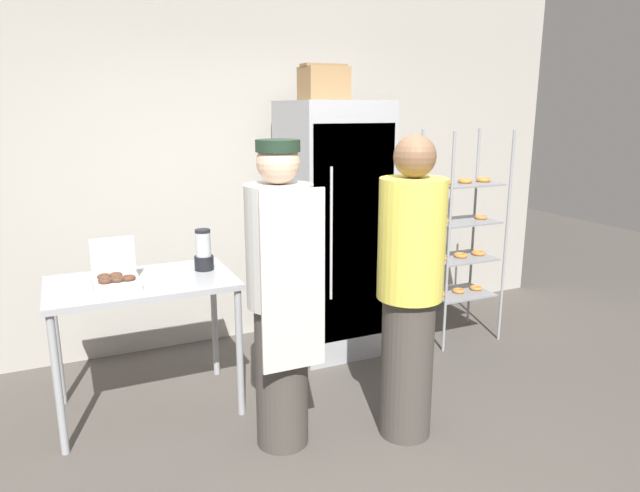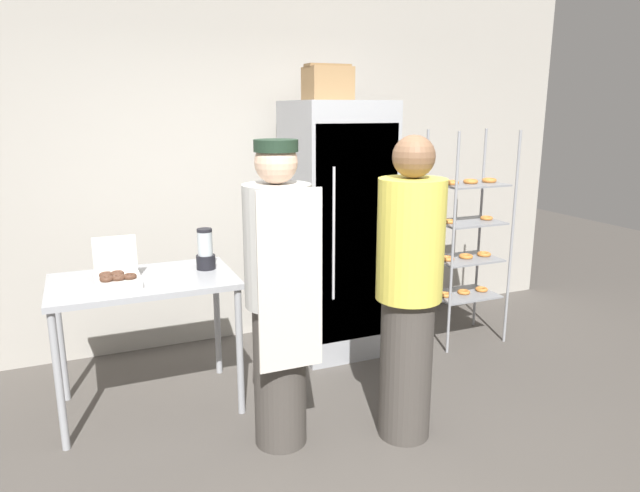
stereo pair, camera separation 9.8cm
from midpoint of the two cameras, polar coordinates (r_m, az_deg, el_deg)
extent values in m
plane|color=#4C4742|center=(3.23, 4.43, -22.65)|extent=(14.00, 14.00, 0.00)
cube|color=#ADA89E|center=(4.75, -8.00, 8.21)|extent=(6.40, 0.12, 2.94)
cube|color=#9EA0A5|center=(4.50, 2.21, 1.72)|extent=(0.71, 0.74, 1.96)
cube|color=gray|center=(4.18, 4.31, 1.04)|extent=(0.65, 0.02, 1.61)
cylinder|color=silver|center=(4.06, 2.06, 1.13)|extent=(0.02, 0.02, 0.97)
cylinder|color=#93969B|center=(4.50, 13.75, -0.09)|extent=(0.02, 0.02, 1.74)
cylinder|color=#93969B|center=(4.86, 19.18, 0.53)|extent=(0.02, 0.02, 1.74)
cylinder|color=#93969B|center=(4.82, 10.90, 0.96)|extent=(0.02, 0.02, 1.74)
cylinder|color=#93969B|center=(5.16, 16.19, 1.48)|extent=(0.02, 0.02, 1.74)
cube|color=gray|center=(4.96, 14.71, -4.70)|extent=(0.53, 0.37, 0.01)
torus|color=orange|center=(4.84, 12.99, -4.77)|extent=(0.10, 0.10, 0.03)
torus|color=orange|center=(4.95, 14.73, -4.47)|extent=(0.10, 0.10, 0.03)
torus|color=orange|center=(5.06, 16.39, -4.18)|extent=(0.10, 0.10, 0.03)
cube|color=gray|center=(4.87, 14.93, -1.25)|extent=(0.53, 0.37, 0.01)
torus|color=orange|center=(4.76, 13.19, -1.23)|extent=(0.11, 0.11, 0.03)
torus|color=orange|center=(4.86, 14.95, -1.00)|extent=(0.11, 0.11, 0.03)
torus|color=orange|center=(4.98, 16.62, -0.78)|extent=(0.11, 0.11, 0.03)
cube|color=gray|center=(4.80, 15.15, 2.31)|extent=(0.53, 0.37, 0.01)
torus|color=orange|center=(4.69, 13.39, 2.41)|extent=(0.10, 0.10, 0.03)
torus|color=orange|center=(4.91, 16.87, 2.70)|extent=(0.10, 0.10, 0.03)
cube|color=gray|center=(4.75, 15.39, 5.96)|extent=(0.53, 0.37, 0.01)
torus|color=orange|center=(4.64, 13.60, 6.19)|extent=(0.12, 0.12, 0.03)
torus|color=orange|center=(4.75, 15.40, 6.25)|extent=(0.12, 0.12, 0.03)
torus|color=orange|center=(4.87, 17.12, 6.30)|extent=(0.12, 0.12, 0.03)
cube|color=#9EA0A5|center=(3.71, -16.54, -3.43)|extent=(1.12, 0.70, 0.04)
cylinder|color=#9EA0A5|center=(3.56, -23.94, -12.36)|extent=(0.04, 0.04, 0.84)
cylinder|color=#9EA0A5|center=(3.67, -7.26, -10.48)|extent=(0.04, 0.04, 0.84)
cylinder|color=#9EA0A5|center=(4.14, -23.88, -8.72)|extent=(0.04, 0.04, 0.84)
cylinder|color=#9EA0A5|center=(4.23, -9.59, -7.22)|extent=(0.04, 0.04, 0.84)
cube|color=silver|center=(3.60, -18.79, -3.42)|extent=(0.26, 0.23, 0.05)
cube|color=silver|center=(3.68, -19.11, -0.81)|extent=(0.25, 0.01, 0.23)
torus|color=#513323|center=(3.55, -19.82, -3.10)|extent=(0.08, 0.08, 0.03)
torus|color=#513323|center=(3.55, -18.78, -3.00)|extent=(0.08, 0.08, 0.03)
torus|color=#513323|center=(3.55, -17.74, -2.90)|extent=(0.08, 0.08, 0.03)
torus|color=#513323|center=(3.63, -19.91, -2.73)|extent=(0.08, 0.08, 0.03)
torus|color=#513323|center=(3.63, -18.89, -2.63)|extent=(0.08, 0.08, 0.03)
cylinder|color=black|center=(3.83, -10.63, -1.58)|extent=(0.12, 0.12, 0.09)
cylinder|color=#B2BCC1|center=(3.80, -10.71, 0.25)|extent=(0.10, 0.10, 0.16)
cylinder|color=black|center=(3.78, -10.77, 1.56)|extent=(0.10, 0.10, 0.02)
cube|color=#937047|center=(4.38, 1.44, 15.91)|extent=(0.32, 0.26, 0.24)
cube|color=olive|center=(4.38, 1.45, 17.61)|extent=(0.33, 0.14, 0.02)
cylinder|color=#47423D|center=(3.35, -3.17, -12.72)|extent=(0.30, 0.30, 0.85)
cylinder|color=beige|center=(3.09, -3.36, 0.01)|extent=(0.37, 0.37, 0.67)
sphere|color=beige|center=(3.02, -3.48, 8.36)|extent=(0.23, 0.23, 0.23)
cube|color=beige|center=(2.95, -2.04, -3.61)|extent=(0.35, 0.02, 0.97)
cylinder|color=#1E3323|center=(3.01, -3.50, 9.99)|extent=(0.23, 0.23, 0.06)
cylinder|color=#47423D|center=(3.46, 9.39, -11.92)|extent=(0.30, 0.30, 0.86)
cylinder|color=#DBCC4C|center=(3.20, 9.92, 0.62)|extent=(0.38, 0.38, 0.68)
sphere|color=brown|center=(3.13, 10.26, 8.78)|extent=(0.23, 0.23, 0.23)
camera|label=1|loc=(0.05, -89.19, 0.20)|focal=32.00mm
camera|label=2|loc=(0.05, 90.81, -0.20)|focal=32.00mm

